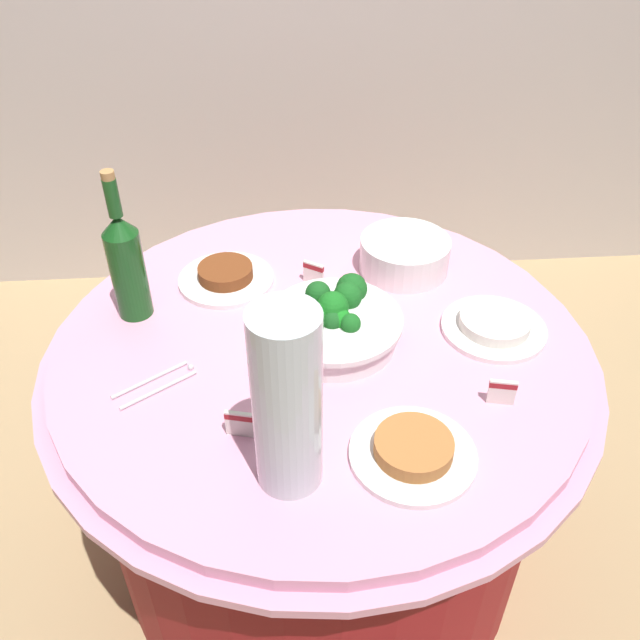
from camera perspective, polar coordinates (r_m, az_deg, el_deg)
ground_plane at (r=1.97m, az=0.00°, el=-18.29°), size 6.00×6.00×0.00m
buffet_table at (r=1.67m, az=0.00°, el=-11.21°), size 1.16×1.16×0.74m
broccoli_bowl at (r=1.38m, az=1.03°, el=-0.16°), size 0.28×0.28×0.11m
plate_stack at (r=1.61m, az=7.13°, el=5.47°), size 0.21×0.21×0.08m
wine_bottle at (r=1.46m, az=-15.99°, el=4.63°), size 0.07×0.07×0.34m
decorative_fruit_vase at (r=1.05m, az=-2.75°, el=-7.76°), size 0.11×0.11×0.34m
serving_tongs at (r=1.34m, az=-13.50°, el=-5.18°), size 0.16×0.13×0.01m
food_plate_stir_fry at (r=1.58m, az=-7.93°, el=3.67°), size 0.22×0.22×0.04m
food_plate_peanuts at (r=1.19m, az=7.84°, el=-10.85°), size 0.22×0.22×0.04m
food_plate_rice at (r=1.47m, az=14.47°, el=-0.47°), size 0.22×0.22×0.04m
label_placard_front at (r=1.30m, az=15.07°, el=-5.78°), size 0.05×0.02×0.05m
label_placard_mid at (r=1.55m, az=-0.65°, el=4.04°), size 0.05×0.03×0.05m
label_placard_rear at (r=1.21m, az=-6.81°, el=-8.56°), size 0.05×0.02×0.05m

